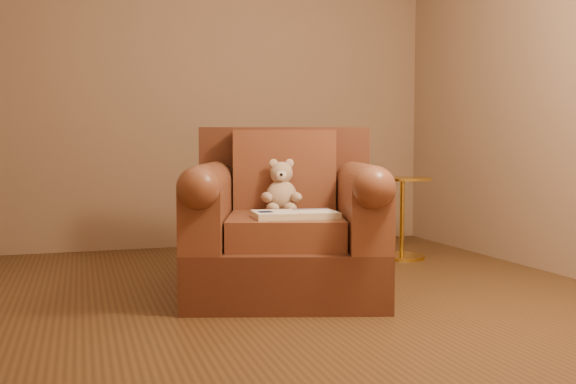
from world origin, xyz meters
name	(u,v)px	position (x,y,z in m)	size (l,w,h in m)	color
floor	(278,295)	(0.00, 0.00, 0.00)	(4.00, 4.00, 0.00)	brown
armchair	(285,228)	(0.06, 0.05, 0.39)	(1.37, 1.33, 1.00)	#522B1B
teddy_bear	(281,191)	(0.07, 0.14, 0.60)	(0.24, 0.28, 0.33)	tan
guidebook	(295,214)	(0.04, -0.19, 0.49)	(0.48, 0.32, 0.04)	beige
side_table	(402,215)	(1.29, 0.89, 0.34)	(0.45, 0.45, 0.63)	gold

